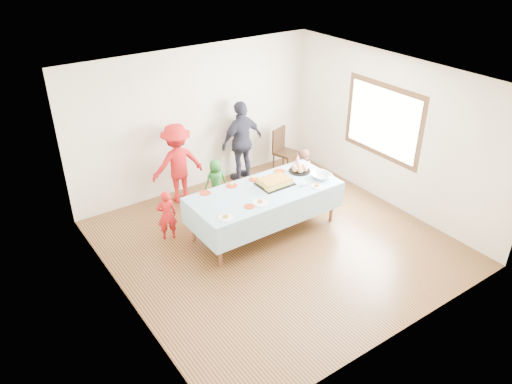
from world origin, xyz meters
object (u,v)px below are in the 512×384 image
Objects in this scene: birthday_cake at (275,182)px; party_table at (265,193)px; dining_chair at (283,148)px; adult_left at (178,163)px.

party_table is at bearing -166.45° from birthday_cake.
dining_chair is at bearing 48.65° from birthday_cake.
dining_chair is at bearing 44.97° from party_table.
adult_left is at bearing 118.80° from birthday_cake.
birthday_cake is 0.38× the size of adult_left.
adult_left is at bearing 111.35° from party_table.
party_table is 0.27m from birthday_cake.
dining_chair is (1.36, 1.54, -0.31)m from birthday_cake.
adult_left reaches higher than party_table.
birthday_cake is at bearing -148.84° from dining_chair.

